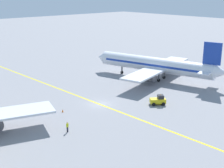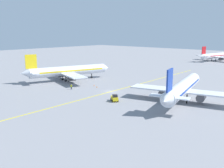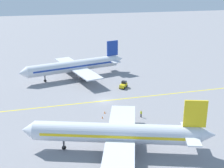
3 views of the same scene
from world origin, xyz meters
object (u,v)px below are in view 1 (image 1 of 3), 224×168
traffic_cone_near_nose (63,111)px  traffic_cone_mid_apron (47,112)px  baggage_tug_white (158,100)px  airplane_adjacent_stand (156,65)px  ground_crew_worker (67,127)px

traffic_cone_near_nose → traffic_cone_mid_apron: (-2.52, 1.14, 0.00)m
baggage_tug_white → traffic_cone_near_nose: 18.63m
airplane_adjacent_stand → ground_crew_worker: (-33.90, -10.63, -2.80)m
traffic_cone_near_nose → baggage_tug_white: bearing=-29.7°
baggage_tug_white → traffic_cone_mid_apron: baggage_tug_white is taller
baggage_tug_white → traffic_cone_mid_apron: bearing=151.0°
ground_crew_worker → baggage_tug_white: bearing=-4.5°
airplane_adjacent_stand → baggage_tug_white: size_ratio=10.61×
airplane_adjacent_stand → traffic_cone_near_nose: airplane_adjacent_stand is taller
ground_crew_worker → traffic_cone_mid_apron: size_ratio=3.05×
baggage_tug_white → traffic_cone_near_nose: baggage_tug_white is taller
airplane_adjacent_stand → traffic_cone_mid_apron: (-32.31, -1.84, -3.43)m
baggage_tug_white → ground_crew_worker: 20.34m
traffic_cone_near_nose → ground_crew_worker: bearing=-118.2°
baggage_tug_white → traffic_cone_near_nose: size_ratio=6.01×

